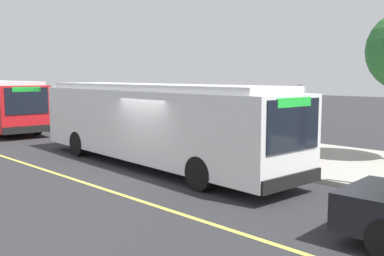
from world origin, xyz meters
TOP-DOWN VIEW (x-y plane):
  - ground_plane at (0.00, 0.00)m, footprint 120.00×120.00m
  - sidewalk_curb at (0.00, 6.00)m, footprint 44.00×6.40m
  - lane_stripe_center at (0.00, -2.20)m, footprint 36.00×0.14m
  - transit_bus_main at (-1.01, 1.01)m, footprint 12.27×3.27m
  - bus_shelter at (-0.07, 6.17)m, footprint 2.90×1.60m
  - waiting_bench at (0.09, 6.21)m, footprint 1.60×0.48m
  - route_sign_post at (3.20, 3.85)m, footprint 0.44×0.08m

SIDE VIEW (x-z plane):
  - ground_plane at x=0.00m, z-range 0.00..0.00m
  - lane_stripe_center at x=0.00m, z-range 0.00..0.01m
  - sidewalk_curb at x=0.00m, z-range 0.00..0.15m
  - waiting_bench at x=0.09m, z-range 0.16..1.11m
  - transit_bus_main at x=-1.01m, z-range 0.14..3.09m
  - bus_shelter at x=-0.07m, z-range 0.68..3.16m
  - route_sign_post at x=3.20m, z-range 0.56..3.36m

